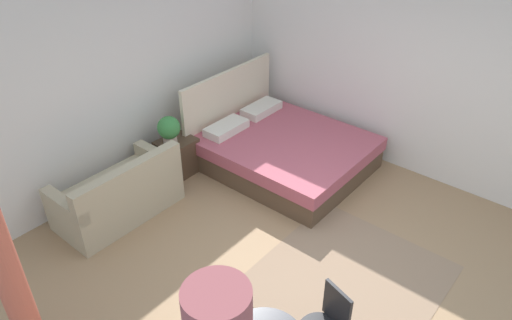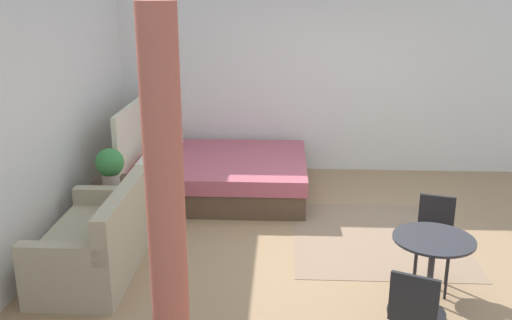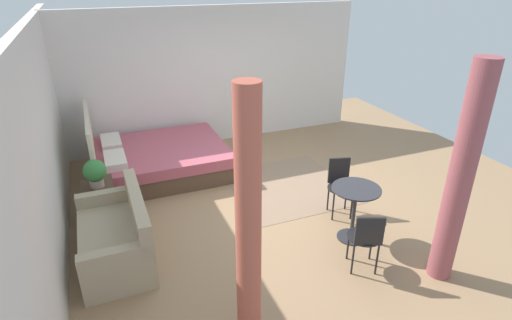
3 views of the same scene
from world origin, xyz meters
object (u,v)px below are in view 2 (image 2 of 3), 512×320
object	(u,v)px
balcony_table	(431,265)
cafe_chair_near_couch	(415,311)
bed	(215,173)
cafe_chair_near_window	(434,234)
potted_plant	(110,164)
nightstand	(115,203)
couch	(97,243)

from	to	relation	value
balcony_table	cafe_chair_near_couch	world-z (taller)	cafe_chair_near_couch
bed	balcony_table	distance (m)	3.57
cafe_chair_near_window	cafe_chair_near_couch	distance (m)	1.31
potted_plant	cafe_chair_near_window	bearing A→B (deg)	-108.88
potted_plant	balcony_table	xyz separation A→B (m)	(-1.73, -3.03, -0.23)
nightstand	cafe_chair_near_couch	size ratio (longest dim) A/B	0.66
couch	cafe_chair_near_window	size ratio (longest dim) A/B	1.79
cafe_chair_near_window	cafe_chair_near_couch	world-z (taller)	cafe_chair_near_window
couch	potted_plant	size ratio (longest dim) A/B	3.71
nightstand	couch	bearing A→B (deg)	-172.05
cafe_chair_near_couch	cafe_chair_near_window	bearing A→B (deg)	-19.47
couch	cafe_chair_near_couch	xyz separation A→B (m)	(-1.34, -2.63, 0.20)
potted_plant	cafe_chair_near_couch	bearing A→B (deg)	-130.04
couch	balcony_table	xyz separation A→B (m)	(-0.74, -2.89, 0.23)
bed	nightstand	bearing A→B (deg)	137.37
bed	cafe_chair_near_couch	size ratio (longest dim) A/B	2.76
potted_plant	cafe_chair_near_window	xyz separation A→B (m)	(-1.10, -3.21, -0.24)
potted_plant	balcony_table	bearing A→B (deg)	-119.71
balcony_table	cafe_chair_near_window	world-z (taller)	cafe_chair_near_window
nightstand	cafe_chair_near_window	distance (m)	3.45
couch	balcony_table	distance (m)	2.99
couch	nightstand	distance (m)	1.11
balcony_table	cafe_chair_near_couch	distance (m)	0.66
nightstand	balcony_table	size ratio (longest dim) A/B	0.70
couch	cafe_chair_near_window	xyz separation A→B (m)	(-0.10, -3.07, 0.21)
cafe_chair_near_window	couch	bearing A→B (deg)	88.05
nightstand	balcony_table	xyz separation A→B (m)	(-1.83, -3.04, 0.26)
nightstand	cafe_chair_near_couch	bearing A→B (deg)	-131.15
bed	cafe_chair_near_couch	xyz separation A→B (m)	(-3.52, -1.79, 0.22)
potted_plant	nightstand	bearing A→B (deg)	4.23
cafe_chair_near_window	nightstand	bearing A→B (deg)	69.59
balcony_table	cafe_chair_near_couch	size ratio (longest dim) A/B	0.94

